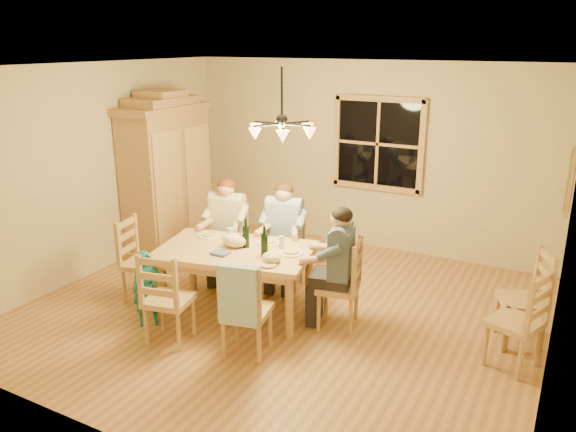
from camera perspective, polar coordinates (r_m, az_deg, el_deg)
The scene contains 33 objects.
floor at distance 6.51m, azimuth -0.56°, elevation -9.55°, with size 5.50×5.50×0.00m, color olive.
ceiling at distance 5.81m, azimuth -0.64°, elevation 14.94°, with size 5.50×5.00×0.02m, color white.
wall_back at distance 8.24m, azimuth 7.82°, elevation 6.05°, with size 5.50×0.02×2.70m, color tan.
wall_left at distance 7.69m, azimuth -18.95°, elevation 4.45°, with size 0.02×5.00×2.70m, color tan.
wall_right at distance 5.33m, azimuth 26.32°, elevation -1.93°, with size 0.02×5.00×2.70m, color tan.
window at distance 8.11m, azimuth 9.13°, elevation 7.24°, with size 1.30×0.06×1.30m.
painting at distance 6.43m, azimuth 26.82°, elevation 3.40°, with size 0.06×0.78×0.64m.
chandelier at distance 5.87m, azimuth -0.62°, elevation 8.85°, with size 0.77×0.68×0.71m.
armoire at distance 8.22m, azimuth -12.20°, elevation 3.70°, with size 0.66×1.40×2.30m.
dining_table at distance 6.25m, azimuth -5.35°, elevation -4.23°, with size 1.85×1.35×0.76m.
chair_far_left at distance 7.20m, azimuth -6.09°, elevation -4.26°, with size 0.52×0.50×0.99m.
chair_far_right at distance 6.97m, azimuth -0.39°, elevation -4.91°, with size 0.52×0.50×0.99m.
chair_near_left at distance 5.90m, azimuth -11.94°, elevation -9.65°, with size 0.52×0.50×0.99m.
chair_near_right at distance 5.59m, azimuth -4.18°, elevation -10.93°, with size 0.52×0.50×0.99m.
chair_end_left at distance 6.87m, azimuth -14.39°, elevation -5.85°, with size 0.50×0.52×0.99m.
chair_end_right at distance 6.09m, azimuth 5.11°, elevation -8.45°, with size 0.50×0.52×0.99m.
adult_woman at distance 7.02m, azimuth -6.23°, elevation -0.18°, with size 0.46×0.49×0.87m.
adult_plaid_man at distance 6.78m, azimuth -0.40°, elevation -0.71°, with size 0.46×0.49×0.87m.
adult_slate_man at distance 5.87m, azimuth 5.25°, elevation -3.72°, with size 0.49×0.46×0.87m.
towel at distance 5.25m, azimuth -4.99°, elevation -8.05°, with size 0.38×0.10×0.58m, color #92B3C6.
wine_bottle_a at distance 6.19m, azimuth -4.30°, elevation -1.74°, with size 0.08×0.08×0.33m, color black.
wine_bottle_b at distance 5.94m, azimuth -2.41°, elevation -2.55°, with size 0.08×0.08×0.33m, color black.
plate_woman at distance 6.63m, azimuth -8.02°, elevation -1.97°, with size 0.26×0.26×0.02m, color white.
plate_plaid at distance 6.34m, azimuth -2.00°, elevation -2.71°, with size 0.26×0.26×0.02m, color white.
plate_slate at distance 6.04m, azimuth 0.31°, elevation -3.77°, with size 0.26×0.26×0.02m, color white.
wine_glass_a at distance 6.48m, azimuth -5.95°, elevation -1.79°, with size 0.06×0.06×0.14m, color silver.
wine_glass_b at distance 6.17m, azimuth -0.66°, elevation -2.69°, with size 0.06×0.06×0.14m, color silver.
cap at distance 5.80m, azimuth -1.67°, elevation -4.21°, with size 0.20×0.20×0.11m, color #CBBA87.
napkin at distance 6.06m, azimuth -6.88°, elevation -3.77°, with size 0.18×0.14×0.03m, color #4F5E92.
cloth_bundle at distance 6.24m, azimuth -5.42°, elevation -2.45°, with size 0.28×0.22×0.15m, color beige.
child at distance 6.21m, azimuth -14.14°, elevation -7.19°, with size 0.31×0.20×0.84m, color #1A7179.
chair_spare_front at distance 5.76m, azimuth 21.90°, elevation -11.34°, with size 0.54×0.56×0.99m.
chair_spare_back at distance 6.22m, azimuth 22.49°, elevation -9.24°, with size 0.57×0.58×0.99m.
Camera 1 is at (2.79, -5.09, 2.95)m, focal length 35.00 mm.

